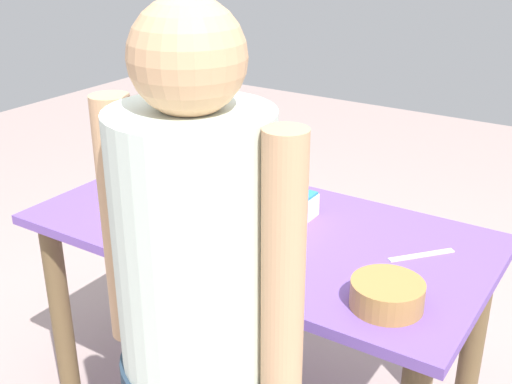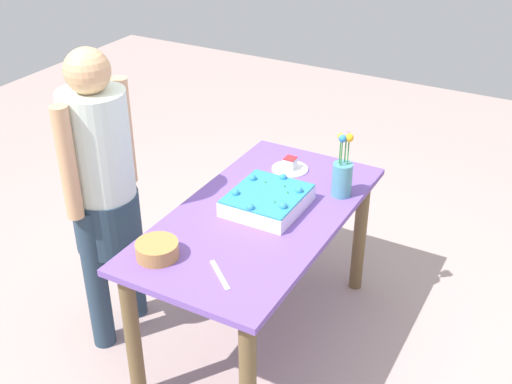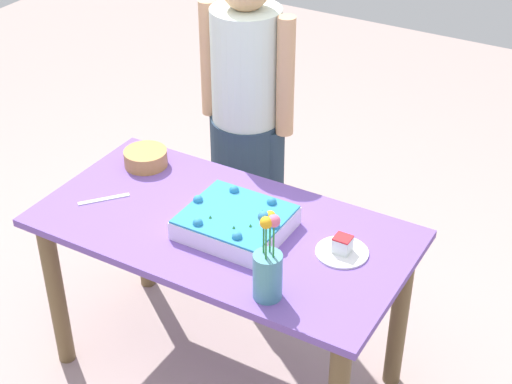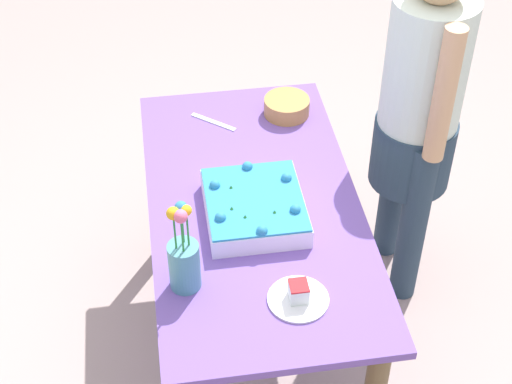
{
  "view_description": "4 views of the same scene",
  "coord_description": "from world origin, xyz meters",
  "px_view_note": "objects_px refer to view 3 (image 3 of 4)",
  "views": [
    {
      "loc": [
        0.95,
        -1.48,
        1.6
      ],
      "look_at": [
        -0.06,
        0.08,
        0.81
      ],
      "focal_mm": 45.0,
      "sensor_mm": 36.0,
      "label": 1
    },
    {
      "loc": [
        2.19,
        1.19,
        2.28
      ],
      "look_at": [
        0.0,
        -0.02,
        0.85
      ],
      "focal_mm": 45.0,
      "sensor_mm": 36.0,
      "label": 2
    },
    {
      "loc": [
        -1.28,
        1.96,
        2.41
      ],
      "look_at": [
        -0.11,
        -0.06,
        0.88
      ],
      "focal_mm": 55.0,
      "sensor_mm": 36.0,
      "label": 3
    },
    {
      "loc": [
        -1.97,
        0.3,
        2.54
      ],
      "look_at": [
        -0.08,
        0.01,
        0.85
      ],
      "focal_mm": 55.0,
      "sensor_mm": 36.0,
      "label": 4
    }
  ],
  "objects_px": {
    "serving_plate_with_slice": "(342,249)",
    "fruit_bowl": "(146,158)",
    "person_standing": "(247,107)",
    "sheet_cake": "(236,222)",
    "cake_knife": "(104,199)",
    "flower_vase": "(268,269)"
  },
  "relations": [
    {
      "from": "sheet_cake",
      "to": "serving_plate_with_slice",
      "type": "bearing_deg",
      "value": -169.2
    },
    {
      "from": "sheet_cake",
      "to": "fruit_bowl",
      "type": "bearing_deg",
      "value": -20.76
    },
    {
      "from": "sheet_cake",
      "to": "flower_vase",
      "type": "relative_size",
      "value": 1.12
    },
    {
      "from": "person_standing",
      "to": "cake_knife",
      "type": "bearing_deg",
      "value": -14.74
    },
    {
      "from": "flower_vase",
      "to": "serving_plate_with_slice",
      "type": "bearing_deg",
      "value": -109.01
    },
    {
      "from": "serving_plate_with_slice",
      "to": "fruit_bowl",
      "type": "xyz_separation_m",
      "value": [
        0.95,
        -0.14,
        0.02
      ]
    },
    {
      "from": "flower_vase",
      "to": "fruit_bowl",
      "type": "distance_m",
      "value": 0.96
    },
    {
      "from": "sheet_cake",
      "to": "serving_plate_with_slice",
      "type": "distance_m",
      "value": 0.4
    },
    {
      "from": "cake_knife",
      "to": "fruit_bowl",
      "type": "bearing_deg",
      "value": -137.1
    },
    {
      "from": "fruit_bowl",
      "to": "cake_knife",
      "type": "bearing_deg",
      "value": 92.88
    },
    {
      "from": "cake_knife",
      "to": "fruit_bowl",
      "type": "height_order",
      "value": "fruit_bowl"
    },
    {
      "from": "cake_knife",
      "to": "person_standing",
      "type": "relative_size",
      "value": 0.13
    },
    {
      "from": "serving_plate_with_slice",
      "to": "fruit_bowl",
      "type": "distance_m",
      "value": 0.96
    },
    {
      "from": "serving_plate_with_slice",
      "to": "person_standing",
      "type": "xyz_separation_m",
      "value": [
        0.74,
        -0.6,
        0.1
      ]
    },
    {
      "from": "flower_vase",
      "to": "fruit_bowl",
      "type": "relative_size",
      "value": 1.82
    },
    {
      "from": "serving_plate_with_slice",
      "to": "fruit_bowl",
      "type": "height_order",
      "value": "serving_plate_with_slice"
    },
    {
      "from": "cake_knife",
      "to": "person_standing",
      "type": "height_order",
      "value": "person_standing"
    },
    {
      "from": "person_standing",
      "to": "sheet_cake",
      "type": "bearing_deg",
      "value": 27.6
    },
    {
      "from": "flower_vase",
      "to": "person_standing",
      "type": "xyz_separation_m",
      "value": [
        0.62,
        -0.92,
        0.01
      ]
    },
    {
      "from": "flower_vase",
      "to": "fruit_bowl",
      "type": "bearing_deg",
      "value": -29.19
    },
    {
      "from": "fruit_bowl",
      "to": "person_standing",
      "type": "relative_size",
      "value": 0.12
    },
    {
      "from": "cake_knife",
      "to": "fruit_bowl",
      "type": "relative_size",
      "value": 1.12
    }
  ]
}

